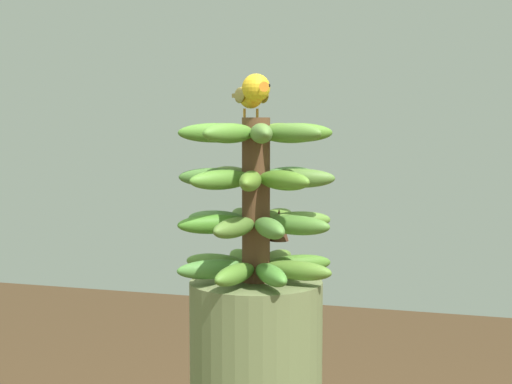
{
  "coord_description": "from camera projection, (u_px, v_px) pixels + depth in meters",
  "views": [
    {
      "loc": [
        -0.42,
        1.37,
        1.3
      ],
      "look_at": [
        0.0,
        0.0,
        1.17
      ],
      "focal_mm": 55.07,
      "sensor_mm": 36.0,
      "label": 1
    }
  ],
  "objects": [
    {
      "name": "perched_bird",
      "position": [
        253.0,
        93.0,
        1.44
      ],
      "size": [
        0.12,
        0.18,
        0.08
      ],
      "color": "#C68933",
      "rests_on": "banana_bunch"
    },
    {
      "name": "banana_bunch",
      "position": [
        256.0,
        201.0,
        1.44
      ],
      "size": [
        0.3,
        0.3,
        0.3
      ],
      "color": "brown",
      "rests_on": "banana_tree"
    }
  ]
}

